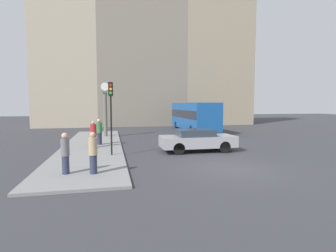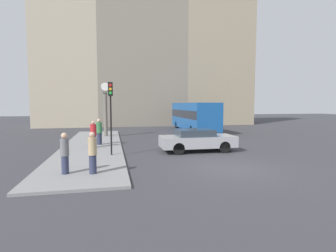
# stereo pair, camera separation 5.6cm
# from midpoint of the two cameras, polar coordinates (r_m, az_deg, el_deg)

# --- Properties ---
(ground_plane) EXTENTS (120.00, 120.00, 0.00)m
(ground_plane) POSITION_cam_midpoint_polar(r_m,az_deg,el_deg) (12.50, 13.26, -8.99)
(ground_plane) COLOR #38383D
(sidewalk_corner) EXTENTS (3.91, 19.37, 0.12)m
(sidewalk_corner) POSITION_cam_midpoint_polar(r_m,az_deg,el_deg) (18.89, -16.21, -4.22)
(sidewalk_corner) COLOR gray
(sidewalk_corner) RESTS_ON ground_plane
(building_row) EXTENTS (29.77, 5.00, 18.28)m
(building_row) POSITION_cam_midpoint_polar(r_m,az_deg,el_deg) (37.69, -3.67, 13.71)
(building_row) COLOR #B7A88E
(building_row) RESTS_ON ground_plane
(sedan_car) EXTENTS (4.63, 1.89, 1.40)m
(sedan_car) POSITION_cam_midpoint_polar(r_m,az_deg,el_deg) (16.45, 6.25, -3.00)
(sedan_car) COLOR #9E9EA3
(sedan_car) RESTS_ON ground_plane
(bus_distant) EXTENTS (2.52, 9.66, 3.09)m
(bus_distant) POSITION_cam_midpoint_polar(r_m,az_deg,el_deg) (28.29, 5.51, 2.32)
(bus_distant) COLOR #195199
(bus_distant) RESTS_ON ground_plane
(traffic_light_near) EXTENTS (0.26, 0.24, 4.04)m
(traffic_light_near) POSITION_cam_midpoint_polar(r_m,az_deg,el_deg) (14.82, -12.45, 4.84)
(traffic_light_near) COLOR black
(traffic_light_near) RESTS_ON sidewalk_corner
(street_clock) EXTENTS (0.77, 0.42, 4.76)m
(street_clock) POSITION_cam_midpoint_polar(r_m,az_deg,el_deg) (23.86, -13.56, 3.40)
(street_clock) COLOR #666056
(street_clock) RESTS_ON sidewalk_corner
(pedestrian_grey_jacket) EXTENTS (0.34, 0.34, 1.69)m
(pedestrian_grey_jacket) POSITION_cam_midpoint_polar(r_m,az_deg,el_deg) (11.43, -21.59, -5.51)
(pedestrian_grey_jacket) COLOR #2D334C
(pedestrian_grey_jacket) RESTS_ON sidewalk_corner
(pedestrian_tan_coat) EXTENTS (0.35, 0.35, 1.71)m
(pedestrian_tan_coat) POSITION_cam_midpoint_polar(r_m,az_deg,el_deg) (11.11, -16.13, -5.62)
(pedestrian_tan_coat) COLOR #2D334C
(pedestrian_tan_coat) RESTS_ON sidewalk_corner
(pedestrian_red_top) EXTENTS (0.40, 0.40, 1.74)m
(pedestrian_red_top) POSITION_cam_midpoint_polar(r_m,az_deg,el_deg) (17.76, -16.01, -1.78)
(pedestrian_red_top) COLOR #2D334C
(pedestrian_red_top) RESTS_ON sidewalk_corner
(pedestrian_green_hoodie) EXTENTS (0.42, 0.42, 1.81)m
(pedestrian_green_hoodie) POSITION_cam_midpoint_polar(r_m,az_deg,el_deg) (18.99, -14.84, -1.23)
(pedestrian_green_hoodie) COLOR #2D334C
(pedestrian_green_hoodie) RESTS_ON sidewalk_corner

